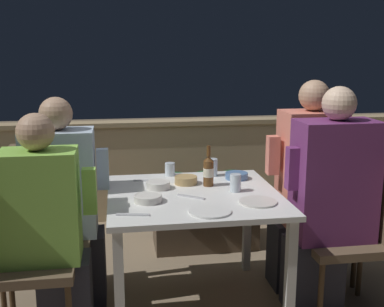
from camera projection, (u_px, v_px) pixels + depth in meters
The scene contains 25 objects.
ground_plane at pixel (194, 305), 2.93m from camera, with size 16.00×16.00×0.00m, color #847056.
parapet_wall at pixel (166, 169), 4.38m from camera, with size 9.00×0.18×0.90m.
dining_table at pixel (194, 207), 2.79m from camera, with size 0.98×0.95×0.71m.
planter_hedge at pixel (205, 204), 3.74m from camera, with size 0.79×0.47×0.60m.
chair_left_near at pixel (7, 241), 2.48m from camera, with size 0.47×0.47×0.95m.
person_green_blouse at pixel (49, 228), 2.50m from camera, with size 0.48×0.26×1.22m.
chair_left_far at pixel (30, 217), 2.83m from camera, with size 0.47×0.47×0.95m.
person_blue_shirt at pixel (67, 203), 2.85m from camera, with size 0.49×0.26×1.26m.
chair_right_near at pixel (361, 218), 2.82m from camera, with size 0.47×0.47×0.95m.
person_purple_stripe at pixel (328, 202), 2.76m from camera, with size 0.51×0.26×1.33m.
chair_right_far at pixel (335, 202), 3.11m from camera, with size 0.47×0.47×0.95m.
person_coral_top at pixel (305, 185), 3.05m from camera, with size 0.47×0.26×1.34m.
beer_bottle at pixel (208, 171), 2.90m from camera, with size 0.06×0.06×0.25m.
plate_0 at pixel (258, 202), 2.60m from camera, with size 0.21×0.21×0.01m.
plate_1 at pixel (210, 211), 2.45m from camera, with size 0.22×0.22×0.01m.
bowl_0 at pixel (148, 198), 2.62m from camera, with size 0.15×0.15×0.04m.
bowl_1 at pixel (158, 184), 2.86m from camera, with size 0.14×0.14×0.04m.
bowl_2 at pixel (237, 175), 3.07m from camera, with size 0.14×0.14×0.04m.
bowl_3 at pixel (186, 180), 2.96m from camera, with size 0.14×0.14×0.05m.
glass_cup_0 at pixel (213, 167), 3.14m from camera, with size 0.06×0.06×0.11m.
glass_cup_1 at pixel (170, 169), 3.15m from camera, with size 0.06×0.06×0.08m.
glass_cup_2 at pixel (236, 183), 2.80m from camera, with size 0.06×0.06×0.10m.
fork_0 at pixel (191, 197), 2.70m from camera, with size 0.15×0.12×0.01m.
fork_1 at pixel (147, 181), 3.02m from camera, with size 0.17×0.05×0.01m.
fork_2 at pixel (133, 215), 2.41m from camera, with size 0.17×0.05×0.01m.
Camera 1 is at (-0.42, -2.62, 1.53)m, focal length 45.00 mm.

